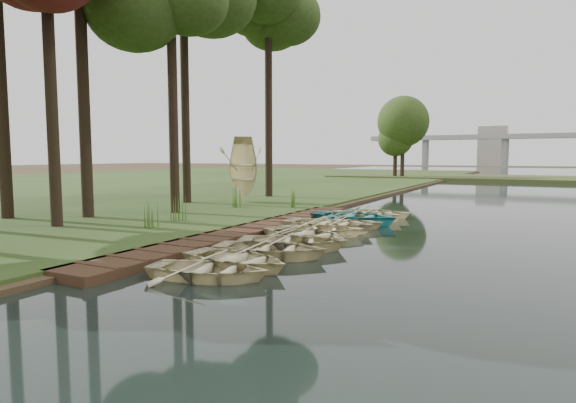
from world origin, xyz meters
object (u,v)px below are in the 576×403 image
at_px(rowboat_0, 208,266).
at_px(rowboat_2, 270,246).
at_px(stored_rowboat, 243,195).
at_px(rowboat_1, 236,256).
at_px(boardwalk, 249,232).

bearing_deg(rowboat_0, rowboat_2, -14.61).
xyz_separation_m(rowboat_0, stored_rowboat, (-8.57, 14.71, 0.33)).
relative_size(rowboat_0, rowboat_1, 0.95).
relative_size(rowboat_2, stored_rowboat, 0.87).
xyz_separation_m(rowboat_0, rowboat_1, (-0.03, 1.21, 0.02)).
bearing_deg(rowboat_2, rowboat_1, 162.53).
height_order(rowboat_0, rowboat_1, rowboat_1).
bearing_deg(rowboat_0, stored_rowboat, 17.76).
bearing_deg(rowboat_1, rowboat_0, -171.10).
distance_m(rowboat_0, rowboat_2, 2.78).
xyz_separation_m(rowboat_0, rowboat_2, (0.10, 2.78, 0.03)).
bearing_deg(rowboat_0, rowboat_1, -11.12).
xyz_separation_m(boardwalk, rowboat_1, (2.65, -4.84, 0.23)).
height_order(rowboat_0, rowboat_2, rowboat_2).
xyz_separation_m(rowboat_1, stored_rowboat, (-8.55, 13.50, 0.32)).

